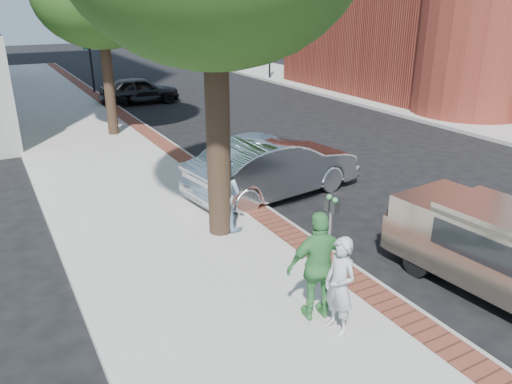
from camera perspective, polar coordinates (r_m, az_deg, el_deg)
ground at (r=10.30m, az=3.60°, el=-8.52°), size 120.00×120.00×0.00m
sidewalk at (r=16.64m, az=-15.88°, el=2.78°), size 5.00×60.00×0.15m
brick_strip at (r=17.20m, az=-8.80°, el=4.22°), size 0.60×60.00×0.01m
curb at (r=17.34m, az=-7.70°, el=4.14°), size 0.10×60.00×0.15m
sidewalk_far at (r=25.33m, az=22.14°, el=8.18°), size 5.00×60.00×0.15m
signal_near at (r=30.20m, az=-18.43°, el=14.72°), size 0.70×0.15×3.80m
signal_far at (r=34.36m, az=1.59°, el=16.40°), size 0.70×0.15×3.80m
parking_meter at (r=9.69m, az=8.58°, el=-2.75°), size 0.12×0.32×1.47m
person_gray at (r=7.94m, az=9.55°, el=-10.53°), size 0.42×0.61×1.62m
person_officer at (r=11.27m, az=-3.55°, el=-0.28°), size 0.97×1.02×1.66m
person_green at (r=8.16m, az=7.24°, el=-8.41°), size 1.17×0.69×1.88m
sedan_silver at (r=13.64m, az=2.11°, el=2.90°), size 5.18×2.41×1.64m
bg_car at (r=27.12m, az=-13.16°, el=11.26°), size 4.12×1.84×1.38m
van at (r=10.07m, az=26.44°, el=-5.89°), size 2.06×4.54×1.63m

